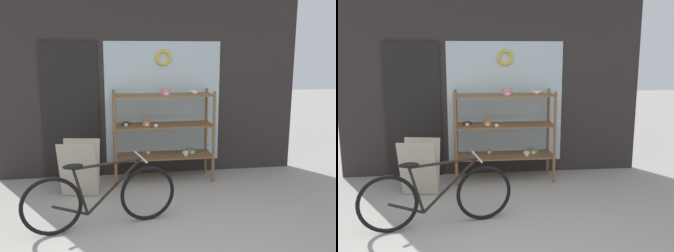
% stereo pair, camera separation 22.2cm
% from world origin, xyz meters
% --- Properties ---
extents(storefront_facade, '(4.74, 0.13, 3.74)m').
position_xyz_m(storefront_facade, '(-0.03, 2.64, 1.82)').
color(storefront_facade, '#2D2826').
rests_on(storefront_facade, ground_plane).
extents(display_case, '(1.49, 0.50, 1.40)m').
position_xyz_m(display_case, '(0.16, 2.26, 0.83)').
color(display_case, brown).
rests_on(display_case, ground_plane).
extents(bicycle, '(1.70, 0.52, 0.79)m').
position_xyz_m(bicycle, '(-0.76, 0.77, 0.35)').
color(bicycle, black).
rests_on(bicycle, ground_plane).
extents(sandwich_board, '(0.56, 0.46, 0.76)m').
position_xyz_m(sandwich_board, '(-1.06, 1.76, 0.39)').
color(sandwich_board, '#B2A893').
rests_on(sandwich_board, ground_plane).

